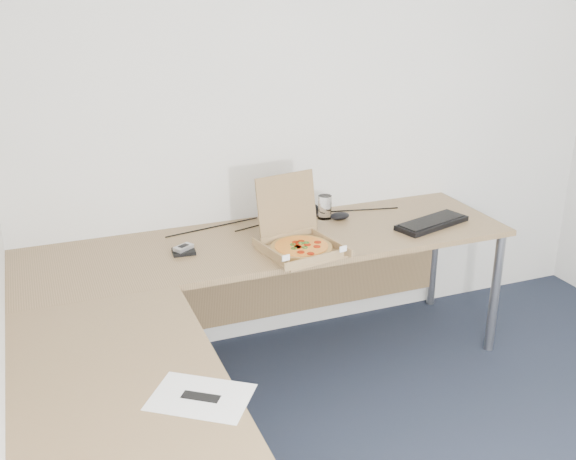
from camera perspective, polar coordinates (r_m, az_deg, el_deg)
name	(u,v)px	position (r m, az deg, el deg)	size (l,w,h in m)	color
room_shell	(563,220)	(2.34, 22.27, 0.79)	(3.50, 3.50, 2.50)	white
desk	(234,290)	(2.95, -4.60, -5.12)	(2.50, 2.20, 0.73)	olive
pizza_box	(300,243)	(3.25, 1.00, -1.15)	(0.33, 0.39, 0.34)	#A17D4E
drinking_glass	(325,207)	(3.68, 3.13, 1.95)	(0.07, 0.07, 0.13)	white
keyboard	(432,223)	(3.67, 12.08, 0.58)	(0.43, 0.15, 0.03)	black
mouse	(340,216)	(3.69, 4.41, 1.20)	(0.11, 0.07, 0.04)	black
wallet	(184,252)	(3.28, -8.83, -1.81)	(0.11, 0.09, 0.02)	black
phone	(184,248)	(3.28, -8.84, -1.48)	(0.09, 0.05, 0.02)	#B2B5BA
paper_sheet	(201,397)	(2.23, -7.40, -13.85)	(0.31, 0.22, 0.00)	white
dome_speaker	(313,209)	(3.74, 2.12, 1.78)	(0.08, 0.08, 0.07)	black
cable_bundle	(281,219)	(3.67, -0.63, 0.91)	(0.65, 0.04, 0.01)	black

